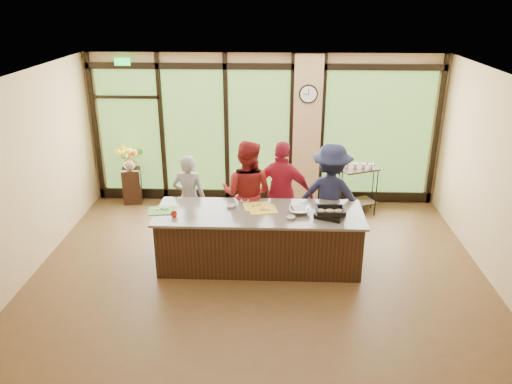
# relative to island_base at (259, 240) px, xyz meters

# --- Properties ---
(floor) EXTENTS (7.00, 7.00, 0.00)m
(floor) POSITION_rel_island_base_xyz_m (0.00, -0.30, -0.44)
(floor) COLOR #4F371C
(floor) RESTS_ON ground
(ceiling) EXTENTS (7.00, 7.00, 0.00)m
(ceiling) POSITION_rel_island_base_xyz_m (0.00, -0.30, 2.56)
(ceiling) COLOR white
(ceiling) RESTS_ON back_wall
(back_wall) EXTENTS (7.00, 0.00, 7.00)m
(back_wall) POSITION_rel_island_base_xyz_m (0.00, 2.70, 1.06)
(back_wall) COLOR tan
(back_wall) RESTS_ON floor
(left_wall) EXTENTS (0.00, 6.00, 6.00)m
(left_wall) POSITION_rel_island_base_xyz_m (-3.50, -0.30, 1.06)
(left_wall) COLOR tan
(left_wall) RESTS_ON floor
(right_wall) EXTENTS (0.00, 6.00, 6.00)m
(right_wall) POSITION_rel_island_base_xyz_m (3.50, -0.30, 1.06)
(right_wall) COLOR tan
(right_wall) RESTS_ON floor
(window_wall) EXTENTS (6.90, 0.12, 3.00)m
(window_wall) POSITION_rel_island_base_xyz_m (0.16, 2.65, 0.95)
(window_wall) COLOR tan
(window_wall) RESTS_ON floor
(island_base) EXTENTS (3.10, 1.00, 0.88)m
(island_base) POSITION_rel_island_base_xyz_m (0.00, 0.00, 0.00)
(island_base) COLOR black
(island_base) RESTS_ON floor
(countertop) EXTENTS (3.20, 1.10, 0.04)m
(countertop) POSITION_rel_island_base_xyz_m (0.00, 0.00, 0.46)
(countertop) COLOR #6F645C
(countertop) RESTS_ON island_base
(wall_clock) EXTENTS (0.36, 0.04, 0.36)m
(wall_clock) POSITION_rel_island_base_xyz_m (0.85, 2.57, 1.81)
(wall_clock) COLOR black
(wall_clock) RESTS_ON window_wall
(cook_left) EXTENTS (0.57, 0.38, 1.55)m
(cook_left) POSITION_rel_island_base_xyz_m (-1.24, 0.86, 0.33)
(cook_left) COLOR gray
(cook_left) RESTS_ON floor
(cook_midleft) EXTENTS (1.05, 0.91, 1.85)m
(cook_midleft) POSITION_rel_island_base_xyz_m (-0.23, 0.72, 0.48)
(cook_midleft) COLOR maroon
(cook_midleft) RESTS_ON floor
(cook_midright) EXTENTS (1.14, 0.72, 1.80)m
(cook_midright) POSITION_rel_island_base_xyz_m (0.36, 0.83, 0.46)
(cook_midright) COLOR maroon
(cook_midright) RESTS_ON floor
(cook_right) EXTENTS (1.29, 0.94, 1.80)m
(cook_right) POSITION_rel_island_base_xyz_m (1.16, 0.71, 0.46)
(cook_right) COLOR #181B36
(cook_right) RESTS_ON floor
(roasting_pan) EXTENTS (0.51, 0.47, 0.07)m
(roasting_pan) POSITION_rel_island_base_xyz_m (1.07, -0.15, 0.52)
(roasting_pan) COLOR black
(roasting_pan) RESTS_ON countertop
(mixing_bowl) EXTENTS (0.33, 0.33, 0.08)m
(mixing_bowl) POSITION_rel_island_base_xyz_m (0.62, -0.02, 0.52)
(mixing_bowl) COLOR silver
(mixing_bowl) RESTS_ON countertop
(cutting_board_left) EXTENTS (0.47, 0.39, 0.01)m
(cutting_board_left) POSITION_rel_island_base_xyz_m (-1.50, -0.02, 0.49)
(cutting_board_left) COLOR green
(cutting_board_left) RESTS_ON countertop
(cutting_board_center) EXTENTS (0.49, 0.40, 0.01)m
(cutting_board_center) POSITION_rel_island_base_xyz_m (0.05, 0.06, 0.49)
(cutting_board_center) COLOR yellow
(cutting_board_center) RESTS_ON countertop
(cutting_board_right) EXTENTS (0.49, 0.40, 0.01)m
(cutting_board_right) POSITION_rel_island_base_xyz_m (-0.03, 0.20, 0.49)
(cutting_board_right) COLOR yellow
(cutting_board_right) RESTS_ON countertop
(prep_bowl_near) EXTENTS (0.19, 0.19, 0.05)m
(prep_bowl_near) POSITION_rel_island_base_xyz_m (-0.45, 0.16, 0.50)
(prep_bowl_near) COLOR silver
(prep_bowl_near) RESTS_ON countertop
(prep_bowl_mid) EXTENTS (0.14, 0.14, 0.04)m
(prep_bowl_mid) POSITION_rel_island_base_xyz_m (0.48, -0.24, 0.50)
(prep_bowl_mid) COLOR silver
(prep_bowl_mid) RESTS_ON countertop
(prep_bowl_far) EXTENTS (0.14, 0.14, 0.03)m
(prep_bowl_far) POSITION_rel_island_base_xyz_m (-0.25, 0.38, 0.50)
(prep_bowl_far) COLOR silver
(prep_bowl_far) RESTS_ON countertop
(red_ramekin) EXTENTS (0.13, 0.13, 0.08)m
(red_ramekin) POSITION_rel_island_base_xyz_m (-1.28, -0.23, 0.52)
(red_ramekin) COLOR red
(red_ramekin) RESTS_ON countertop
(flower_stand) EXTENTS (0.42, 0.42, 0.72)m
(flower_stand) POSITION_rel_island_base_xyz_m (-2.70, 2.45, -0.08)
(flower_stand) COLOR black
(flower_stand) RESTS_ON floor
(flower_vase) EXTENTS (0.33, 0.33, 0.29)m
(flower_vase) POSITION_rel_island_base_xyz_m (-2.70, 2.45, 0.43)
(flower_vase) COLOR #997D53
(flower_vase) RESTS_ON flower_stand
(bar_cart) EXTENTS (0.84, 0.68, 1.01)m
(bar_cart) POSITION_rel_island_base_xyz_m (1.85, 2.15, 0.16)
(bar_cart) COLOR black
(bar_cart) RESTS_ON floor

